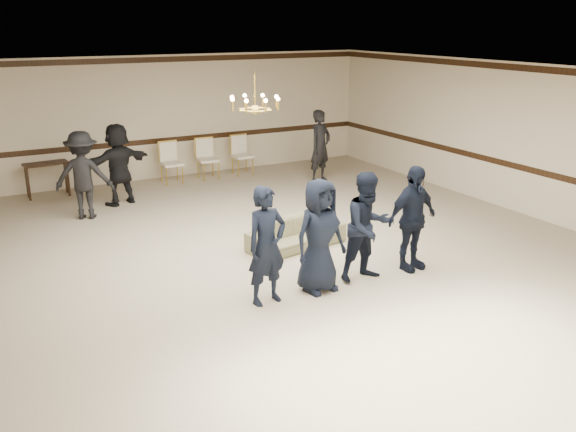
# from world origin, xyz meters

# --- Properties ---
(room) EXTENTS (12.01, 14.01, 3.21)m
(room) POSITION_xyz_m (0.00, 0.00, 1.60)
(room) COLOR #B6A88C
(room) RESTS_ON ground
(chair_rail) EXTENTS (12.00, 0.02, 0.14)m
(chair_rail) POSITION_xyz_m (0.00, 6.99, 1.00)
(chair_rail) COLOR black
(chair_rail) RESTS_ON wall_back
(crown_molding) EXTENTS (12.00, 0.02, 0.14)m
(crown_molding) POSITION_xyz_m (0.00, 6.99, 3.08)
(crown_molding) COLOR black
(crown_molding) RESTS_ON wall_back
(chandelier) EXTENTS (0.94, 0.94, 0.89)m
(chandelier) POSITION_xyz_m (0.00, 1.00, 2.88)
(chandelier) COLOR gold
(chandelier) RESTS_ON ceiling
(boy_a) EXTENTS (0.71, 0.52, 1.79)m
(boy_a) POSITION_xyz_m (-0.87, -1.16, 0.89)
(boy_a) COLOR black
(boy_a) RESTS_ON floor
(boy_b) EXTENTS (0.94, 0.67, 1.79)m
(boy_b) POSITION_xyz_m (0.03, -1.16, 0.89)
(boy_b) COLOR black
(boy_b) RESTS_ON floor
(boy_c) EXTENTS (0.88, 0.70, 1.79)m
(boy_c) POSITION_xyz_m (0.93, -1.16, 0.89)
(boy_c) COLOR black
(boy_c) RESTS_ON floor
(boy_d) EXTENTS (1.09, 0.56, 1.79)m
(boy_d) POSITION_xyz_m (1.83, -1.16, 0.89)
(boy_d) COLOR black
(boy_d) RESTS_ON floor
(settee) EXTENTS (1.95, 1.02, 0.54)m
(settee) POSITION_xyz_m (0.64, 0.66, 0.27)
(settee) COLOR olive
(settee) RESTS_ON floor
(adult_left) EXTENTS (1.38, 1.10, 1.86)m
(adult_left) POSITION_xyz_m (-2.42, 4.34, 0.93)
(adult_left) COLOR black
(adult_left) RESTS_ON floor
(adult_mid) EXTENTS (1.81, 1.06, 1.86)m
(adult_mid) POSITION_xyz_m (-1.52, 5.04, 0.93)
(adult_mid) COLOR black
(adult_mid) RESTS_ON floor
(adult_right) EXTENTS (0.79, 0.64, 1.86)m
(adult_right) POSITION_xyz_m (3.58, 4.64, 0.93)
(adult_right) COLOR black
(adult_right) RESTS_ON floor
(banquet_chair_left) EXTENTS (0.53, 0.53, 1.05)m
(banquet_chair_left) POSITION_xyz_m (0.09, 6.27, 0.53)
(banquet_chair_left) COLOR #F0E5CA
(banquet_chair_left) RESTS_ON floor
(banquet_chair_mid) EXTENTS (0.55, 0.55, 1.05)m
(banquet_chair_mid) POSITION_xyz_m (1.09, 6.27, 0.53)
(banquet_chair_mid) COLOR #F0E5CA
(banquet_chair_mid) RESTS_ON floor
(banquet_chair_right) EXTENTS (0.54, 0.54, 1.05)m
(banquet_chair_right) POSITION_xyz_m (2.09, 6.27, 0.53)
(banquet_chair_right) COLOR #F0E5CA
(banquet_chair_right) RESTS_ON floor
(console_table) EXTENTS (1.03, 0.52, 0.84)m
(console_table) POSITION_xyz_m (-2.91, 6.47, 0.42)
(console_table) COLOR black
(console_table) RESTS_ON floor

